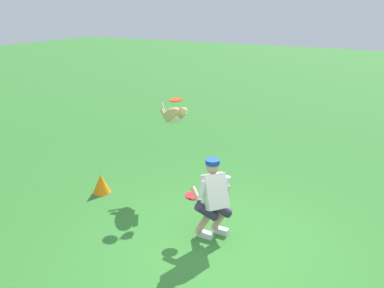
% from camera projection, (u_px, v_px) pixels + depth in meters
% --- Properties ---
extents(ground_plane, '(60.00, 60.00, 0.00)m').
position_uv_depth(ground_plane, '(222.00, 252.00, 5.77)').
color(ground_plane, '#33792E').
extents(person, '(0.71, 0.60, 1.29)m').
position_uv_depth(person, '(214.00, 197.00, 5.94)').
color(person, silver).
rests_on(person, ground_plane).
extents(dog, '(0.94, 0.61, 0.53)m').
position_uv_depth(dog, '(174.00, 115.00, 7.56)').
color(dog, tan).
extents(frisbee_flying, '(0.35, 0.35, 0.05)m').
position_uv_depth(frisbee_flying, '(176.00, 100.00, 7.23)').
color(frisbee_flying, '#EE4714').
extents(frisbee_held, '(0.28, 0.28, 0.06)m').
position_uv_depth(frisbee_held, '(192.00, 196.00, 6.15)').
color(frisbee_held, red).
rests_on(frisbee_held, person).
extents(training_cone, '(0.35, 0.35, 0.38)m').
position_uv_depth(training_cone, '(101.00, 183.00, 7.52)').
color(training_cone, orange).
rests_on(training_cone, ground_plane).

